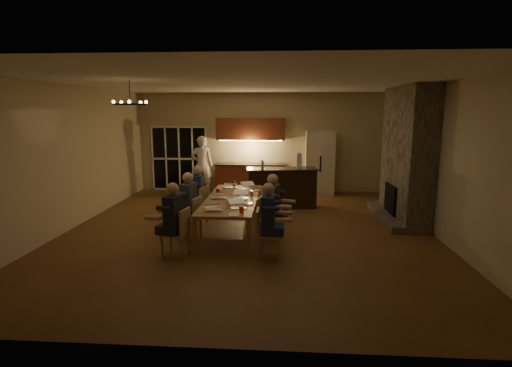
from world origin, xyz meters
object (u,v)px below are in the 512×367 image
object	(u,v)px
mug_mid	(238,191)
person_right_mid	(272,207)
chair_right_far	(271,206)
bar_blender	(299,161)
person_left_mid	(189,205)
laptop_e	(231,183)
mug_front	(227,200)
bar_bottle	(262,164)
chandelier	(130,104)
plate_far	(256,190)
chair_left_mid	(189,218)
laptop_b	(238,203)
laptop_f	(249,185)
standing_person	(202,165)
person_left_far	(198,195)
person_left_near	(174,220)
chair_right_near	(269,233)
refrigerator	(319,163)
chair_left_far	(197,205)
can_right	(252,193)
redcup_near	(241,209)
plate_near	(248,204)
redcup_mid	(218,191)
laptop_d	(240,194)
person_right_near	(268,221)
chair_left_near	(175,232)
laptop_c	(219,193)
laptop_a	(214,204)
mug_back	(223,189)
bar_island	(282,188)
can_cola	(234,184)
chair_right_mid	(269,219)
plate_left	(211,208)

from	to	relation	value
mug_mid	person_right_mid	bearing A→B (deg)	-51.84
chair_right_far	bar_blender	size ratio (longest dim) A/B	2.14
person_left_mid	laptop_e	xyz separation A→B (m)	(0.68, 1.60, 0.17)
mug_front	bar_bottle	bearing A→B (deg)	77.62
chandelier	plate_far	distance (m)	3.48
plate_far	chair_left_mid	bearing A→B (deg)	-132.76
laptop_b	laptop_e	bearing A→B (deg)	77.22
laptop_f	standing_person	bearing A→B (deg)	95.68
plate_far	person_left_far	bearing A→B (deg)	-169.66
person_left_near	person_left_mid	world-z (taller)	same
chair_right_near	mug_front	size ratio (longest dim) A/B	8.90
refrigerator	laptop_e	bearing A→B (deg)	-128.20
chair_left_far	can_right	size ratio (longest dim) A/B	7.42
redcup_near	plate_near	size ratio (longest dim) A/B	0.53
plate_far	chair_right_near	bearing A→B (deg)	-80.49
standing_person	redcup_mid	xyz separation A→B (m)	(1.07, -3.50, -0.12)
chair_right_near	laptop_d	size ratio (longest dim) A/B	2.78
person_right_near	mug_front	bearing A→B (deg)	40.83
plate_far	chair_left_near	bearing A→B (deg)	-118.69
plate_far	laptop_c	bearing A→B (deg)	-131.77
mug_front	bar_bottle	world-z (taller)	bar_bottle
person_left_mid	redcup_near	xyz separation A→B (m)	(1.19, -0.78, 0.12)
laptop_a	chair_right_near	bearing A→B (deg)	150.57
refrigerator	laptop_c	world-z (taller)	refrigerator
person_right_near	laptop_f	size ratio (longest dim) A/B	4.31
person_right_mid	mug_back	size ratio (longest dim) A/B	13.80
refrigerator	laptop_b	bearing A→B (deg)	-111.44
bar_island	person_left_near	world-z (taller)	person_left_near
laptop_d	can_cola	bearing A→B (deg)	103.83
chair_left_far	mug_front	xyz separation A→B (m)	(0.87, -1.04, 0.36)
refrigerator	redcup_near	xyz separation A→B (m)	(-1.92, -5.47, -0.19)
chair_left_mid	person_right_near	distance (m)	1.96
person_right_mid	laptop_a	size ratio (longest dim) A/B	4.31
laptop_d	plate_far	distance (m)	0.93
redcup_near	refrigerator	bearing A→B (deg)	70.67
bar_island	bar_bottle	xyz separation A→B (m)	(-0.53, -0.08, 0.66)
chair_right_mid	chandelier	size ratio (longest dim) A/B	1.38
chair_right_near	can_right	size ratio (longest dim) A/B	7.42
chair_right_near	plate_left	world-z (taller)	chair_right_near
bar_blender	plate_near	bearing A→B (deg)	-112.92
chair_left_near	redcup_near	world-z (taller)	chair_left_near
chair_right_near	can_right	world-z (taller)	chair_right_near
chair_left_far	laptop_d	distance (m)	1.34
laptop_e	plate_left	distance (m)	2.08
chair_right_mid	plate_far	xyz separation A→B (m)	(-0.37, 1.38, 0.31)
laptop_f	can_cola	size ratio (longest dim) A/B	2.67
person_left_near	plate_near	distance (m)	1.66
bar_island	chair_left_far	world-z (taller)	bar_island
bar_island	laptop_e	bearing A→B (deg)	-143.57
laptop_d	plate_near	world-z (taller)	laptop_d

